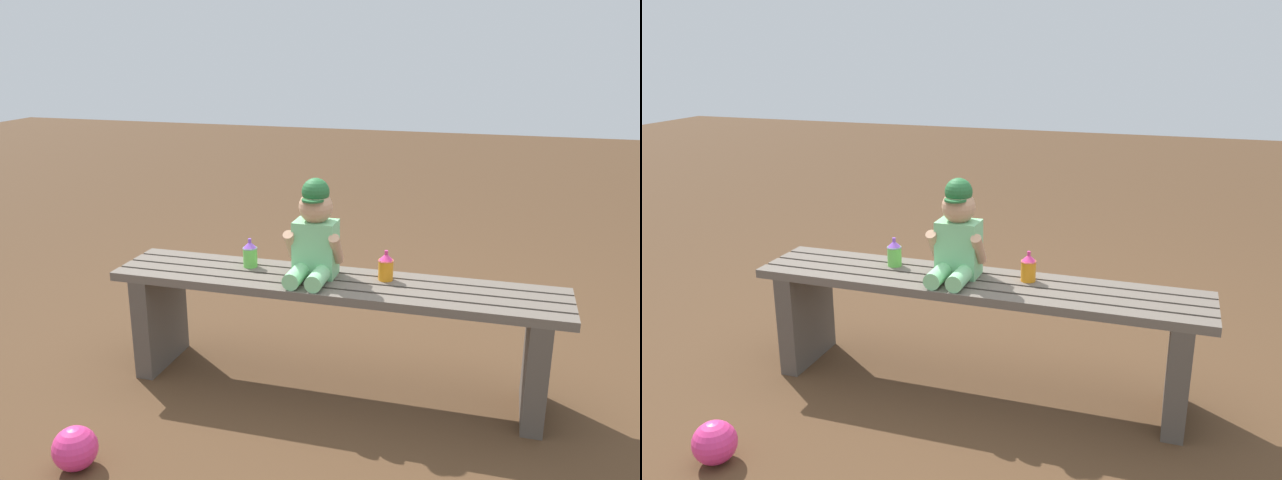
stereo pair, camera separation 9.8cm
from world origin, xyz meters
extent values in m
plane|color=#4C331E|center=(0.00, 0.00, 0.00)|extent=(16.00, 16.00, 0.00)
cube|color=#60564C|center=(0.00, -0.13, 0.46)|extent=(1.83, 0.07, 0.04)
cube|color=#60564C|center=(0.00, -0.04, 0.46)|extent=(1.83, 0.07, 0.04)
cube|color=#60564C|center=(0.00, 0.04, 0.46)|extent=(1.83, 0.07, 0.04)
cube|color=#60564C|center=(0.00, 0.13, 0.46)|extent=(1.83, 0.07, 0.04)
cube|color=#524941|center=(-0.80, 0.00, 0.22)|extent=(0.08, 0.34, 0.44)
cube|color=#524941|center=(0.80, 0.00, 0.22)|extent=(0.08, 0.34, 0.44)
cube|color=#7FCC8C|center=(-0.09, 0.04, 0.59)|extent=(0.17, 0.12, 0.23)
sphere|color=tan|center=(-0.09, 0.04, 0.77)|extent=(0.14, 0.14, 0.14)
cylinder|color=#266633|center=(-0.09, 0.00, 0.80)|extent=(0.09, 0.09, 0.01)
sphere|color=#266633|center=(-0.09, 0.04, 0.83)|extent=(0.11, 0.11, 0.11)
cylinder|color=#85D693|center=(-0.13, -0.08, 0.51)|extent=(0.07, 0.16, 0.07)
cylinder|color=#85D693|center=(-0.04, -0.08, 0.51)|extent=(0.07, 0.16, 0.07)
cylinder|color=tan|center=(-0.18, 0.01, 0.61)|extent=(0.04, 0.12, 0.14)
cylinder|color=tan|center=(0.01, 0.01, 0.61)|extent=(0.04, 0.12, 0.14)
cylinder|color=#66CC4C|center=(-0.38, 0.06, 0.52)|extent=(0.06, 0.06, 0.08)
cone|color=#8C4CCC|center=(-0.38, 0.06, 0.57)|extent=(0.06, 0.06, 0.03)
cylinder|color=#8C4CCC|center=(-0.38, 0.06, 0.59)|extent=(0.01, 0.01, 0.02)
cylinder|color=orange|center=(0.20, 0.06, 0.52)|extent=(0.06, 0.06, 0.08)
cone|color=#E5337F|center=(0.20, 0.06, 0.57)|extent=(0.06, 0.06, 0.03)
cylinder|color=#E5337F|center=(0.20, 0.06, 0.59)|extent=(0.01, 0.01, 0.02)
sphere|color=#E5337F|center=(-0.70, -0.78, 0.08)|extent=(0.15, 0.15, 0.15)
camera|label=1|loc=(0.62, -2.38, 1.40)|focal=36.65mm
camera|label=2|loc=(0.72, -2.35, 1.40)|focal=36.65mm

